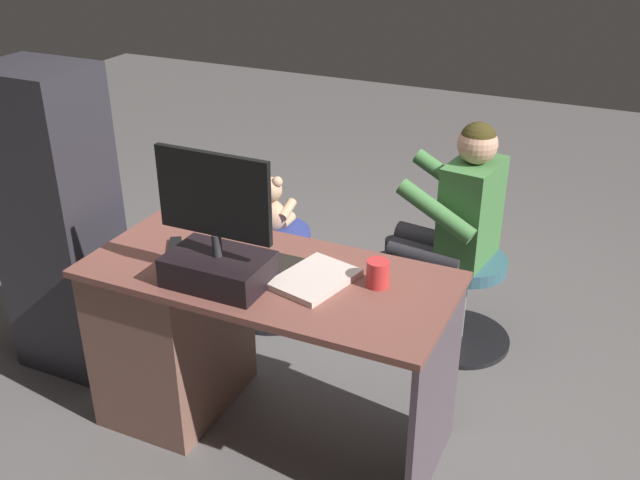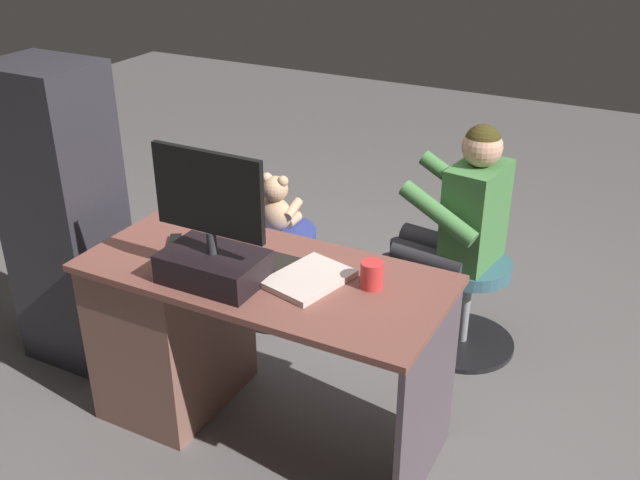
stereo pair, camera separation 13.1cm
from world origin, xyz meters
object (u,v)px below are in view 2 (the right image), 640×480
(cup, at_px, (372,275))
(visitor_chair, at_px, (466,299))
(computer_mouse, at_px, (209,245))
(person, at_px, (455,220))
(desk, at_px, (192,324))
(tv_remote, at_px, (174,244))
(teddy_bear, at_px, (277,205))
(monitor, at_px, (212,247))
(office_chair_teddy, at_px, (277,264))
(keyboard, at_px, (280,265))

(cup, xyz_separation_m, visitor_chair, (-0.12, -0.88, -0.54))
(cup, bearing_deg, visitor_chair, -97.81)
(computer_mouse, distance_m, person, 1.15)
(desk, height_order, tv_remote, tv_remote)
(computer_mouse, distance_m, teddy_bear, 0.82)
(monitor, xyz_separation_m, computer_mouse, (0.16, -0.19, -0.12))
(office_chair_teddy, relative_size, teddy_bear, 1.67)
(computer_mouse, height_order, teddy_bear, computer_mouse)
(computer_mouse, xyz_separation_m, visitor_chair, (-0.80, -0.91, -0.51))
(desk, relative_size, visitor_chair, 2.77)
(cup, height_order, teddy_bear, cup)
(monitor, relative_size, computer_mouse, 5.17)
(monitor, distance_m, visitor_chair, 1.42)
(tv_remote, relative_size, visitor_chair, 0.30)
(monitor, bearing_deg, cup, -157.43)
(cup, height_order, office_chair_teddy, cup)
(teddy_bear, bearing_deg, computer_mouse, 101.63)
(cup, bearing_deg, person, -92.35)
(computer_mouse, height_order, cup, cup)
(cup, bearing_deg, teddy_bear, -41.83)
(computer_mouse, bearing_deg, monitor, 129.66)
(monitor, relative_size, visitor_chair, 0.99)
(keyboard, bearing_deg, teddy_bear, -58.42)
(visitor_chair, relative_size, person, 0.45)
(cup, height_order, tv_remote, cup)
(desk, relative_size, cup, 13.98)
(tv_remote, distance_m, person, 1.27)
(visitor_chair, bearing_deg, teddy_bear, 7.32)
(desk, distance_m, person, 1.26)
(monitor, bearing_deg, computer_mouse, -50.34)
(person, bearing_deg, monitor, 62.67)
(computer_mouse, bearing_deg, desk, 28.50)
(desk, bearing_deg, cup, -174.39)
(keyboard, bearing_deg, monitor, 49.79)
(monitor, bearing_deg, office_chair_teddy, -71.70)
(monitor, xyz_separation_m, person, (-0.56, -1.08, -0.23))
(cup, height_order, person, person)
(monitor, xyz_separation_m, cup, (-0.52, -0.22, -0.08))
(desk, height_order, visitor_chair, desk)
(desk, bearing_deg, visitor_chair, -132.95)
(tv_remote, bearing_deg, person, -164.28)
(computer_mouse, bearing_deg, visitor_chair, -131.49)
(desk, height_order, cup, cup)
(desk, height_order, monitor, monitor)
(keyboard, relative_size, person, 0.38)
(tv_remote, bearing_deg, office_chair_teddy, -120.27)
(computer_mouse, bearing_deg, tv_remote, 15.73)
(office_chair_teddy, distance_m, visitor_chair, 0.97)
(computer_mouse, relative_size, person, 0.09)
(keyboard, relative_size, cup, 4.23)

